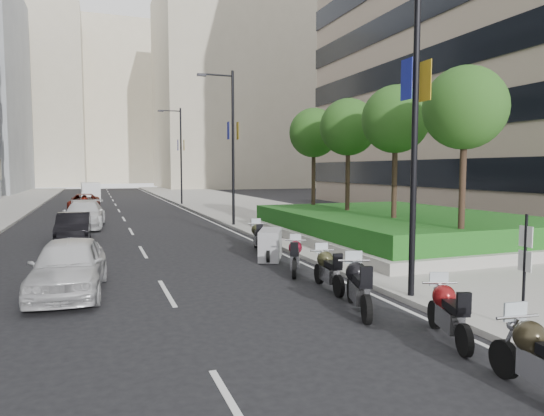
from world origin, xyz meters
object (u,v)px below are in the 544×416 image
motorcycle_2 (358,286)px  motorcycle_0 (541,360)px  motorcycle_3 (328,270)px  motorcycle_4 (295,256)px  motorcycle_5 (270,245)px  car_d (84,202)px  lamp_post_0 (410,102)px  car_b (74,227)px  delivery_van (90,192)px  motorcycle_1 (448,312)px  car_a (69,266)px  motorcycle_6 (258,237)px  lamp_post_2 (179,151)px  car_c (84,215)px  parking_sign (525,266)px  lamp_post_1 (230,140)px

motorcycle_2 → motorcycle_0: bearing=-158.4°
motorcycle_3 → motorcycle_4: (-0.03, 2.32, -0.02)m
motorcycle_5 → car_d: 25.92m
lamp_post_0 → car_b: lamp_post_0 is taller
delivery_van → motorcycle_1: bearing=-84.6°
motorcycle_0 → car_a: 11.25m
motorcycle_1 → motorcycle_6: (-0.18, 11.39, 0.01)m
motorcycle_2 → lamp_post_2: bearing=15.6°
lamp_post_2 → motorcycle_6: size_ratio=4.14×
car_c → parking_sign: bearing=-65.0°
motorcycle_5 → car_b: car_b is taller
motorcycle_0 → delivery_van: 50.21m
motorcycle_4 → motorcycle_5: bearing=23.3°
motorcycle_5 → car_d: bearing=40.4°
motorcycle_0 → car_c: (-6.73, 24.65, 0.17)m
motorcycle_2 → lamp_post_0: bearing=-58.5°
motorcycle_5 → car_b: (-7.11, 7.32, 0.11)m
parking_sign → motorcycle_4: bearing=105.8°
parking_sign → motorcycle_1: (-1.59, 0.32, -0.88)m
motorcycle_4 → car_a: size_ratio=0.43×
motorcycle_0 → lamp_post_0: bearing=-7.6°
motorcycle_3 → car_a: (-6.81, 2.01, 0.20)m
car_a → motorcycle_6: bearing=39.3°
motorcycle_1 → car_b: 18.24m
motorcycle_5 → car_a: car_a is taller
lamp_post_1 → parking_sign: size_ratio=3.60×
lamp_post_1 → motorcycle_2: size_ratio=3.97×
car_d → motorcycle_5: bearing=-72.1°
motorcycle_1 → motorcycle_4: size_ratio=1.06×
car_c → car_d: (-0.22, 12.10, -0.08)m
lamp_post_2 → car_c: size_ratio=1.70×
motorcycle_1 → motorcycle_3: motorcycle_1 is taller
motorcycle_0 → delivery_van: (-6.56, 49.78, 0.31)m
lamp_post_2 → car_c: lamp_post_2 is taller
car_a → car_b: size_ratio=1.10×
lamp_post_1 → car_c: lamp_post_1 is taller
lamp_post_0 → lamp_post_2: 35.00m
lamp_post_2 → motorcycle_0: (-1.34, -40.15, -4.47)m
motorcycle_5 → car_b: 10.21m
motorcycle_1 → motorcycle_2: 2.39m
parking_sign → lamp_post_0: bearing=102.3°
motorcycle_5 → delivery_van: 38.56m
lamp_post_2 → parking_sign: bearing=-89.0°
motorcycle_5 → lamp_post_2: bearing=22.1°
parking_sign → lamp_post_2: bearing=91.0°
motorcycle_6 → car_b: bearing=66.5°
parking_sign → motorcycle_0: 3.06m
car_a → motorcycle_5: bearing=26.8°
lamp_post_1 → delivery_van: (-7.89, 27.63, -4.16)m
motorcycle_4 → delivery_van: bearing=33.8°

